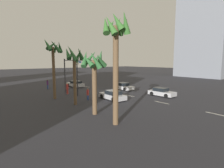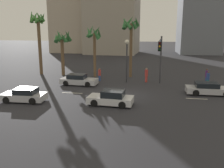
% 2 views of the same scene
% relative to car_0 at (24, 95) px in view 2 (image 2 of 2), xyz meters
% --- Properties ---
extents(ground_plane, '(220.00, 220.00, 0.00)m').
position_rel_car_0_xyz_m(ground_plane, '(8.64, 3.71, -0.59)').
color(ground_plane, '#28282D').
extents(lane_stripe_1, '(2.26, 0.14, 0.01)m').
position_rel_car_0_xyz_m(lane_stripe_1, '(-2.59, 3.71, -0.59)').
color(lane_stripe_1, silver).
rests_on(lane_stripe_1, ground_plane).
extents(lane_stripe_2, '(2.27, 0.14, 0.01)m').
position_rel_car_0_xyz_m(lane_stripe_2, '(3.39, 3.71, -0.59)').
color(lane_stripe_2, silver).
rests_on(lane_stripe_2, ground_plane).
extents(lane_stripe_3, '(2.21, 0.14, 0.01)m').
position_rel_car_0_xyz_m(lane_stripe_3, '(8.27, 3.71, -0.59)').
color(lane_stripe_3, silver).
rests_on(lane_stripe_3, ground_plane).
extents(lane_stripe_4, '(2.02, 0.14, 0.01)m').
position_rel_car_0_xyz_m(lane_stripe_4, '(16.06, 3.71, -0.59)').
color(lane_stripe_4, silver).
rests_on(lane_stripe_4, ground_plane).
extents(car_0, '(4.13, 2.06, 1.27)m').
position_rel_car_0_xyz_m(car_0, '(0.00, 0.00, 0.00)').
color(car_0, '#B7B7BC').
rests_on(car_0, ground_plane).
extents(car_1, '(4.72, 1.98, 1.26)m').
position_rel_car_0_xyz_m(car_1, '(17.51, 5.64, -0.00)').
color(car_1, '#B7B7BC').
rests_on(car_1, ground_plane).
extents(car_2, '(4.11, 2.15, 1.33)m').
position_rel_car_0_xyz_m(car_2, '(8.19, 0.40, 0.02)').
color(car_2, silver).
rests_on(car_2, ground_plane).
extents(car_3, '(4.48, 2.06, 1.31)m').
position_rel_car_0_xyz_m(car_3, '(2.89, 7.54, 0.02)').
color(car_3, '#B7B7BC').
rests_on(car_3, ground_plane).
extents(traffic_signal, '(0.54, 6.16, 5.80)m').
position_rel_car_0_xyz_m(traffic_signal, '(12.50, 7.99, 3.43)').
color(traffic_signal, '#38383D').
rests_on(traffic_signal, ground_plane).
extents(streetlamp, '(0.56, 0.56, 5.37)m').
position_rel_car_0_xyz_m(streetlamp, '(8.44, 10.03, 3.23)').
color(streetlamp, '#2D2D33').
rests_on(streetlamp, ground_plane).
extents(pedestrian_0, '(0.46, 0.46, 1.66)m').
position_rel_car_0_xyz_m(pedestrian_0, '(4.85, 10.39, 0.28)').
color(pedestrian_0, '#2D478C').
rests_on(pedestrian_0, ground_plane).
extents(pedestrian_1, '(0.53, 0.53, 1.73)m').
position_rel_car_0_xyz_m(pedestrian_1, '(18.21, 9.83, 0.31)').
color(pedestrian_1, '#1E7266').
rests_on(pedestrian_1, ground_plane).
extents(pedestrian_2, '(0.40, 0.40, 1.84)m').
position_rel_car_0_xyz_m(pedestrian_2, '(18.31, 11.23, 0.39)').
color(pedestrian_2, '#2D478C').
rests_on(pedestrian_2, ground_plane).
extents(pedestrian_3, '(0.53, 0.53, 1.83)m').
position_rel_car_0_xyz_m(pedestrian_3, '(10.91, 10.60, 0.36)').
color(pedestrian_3, '#BF3833').
rests_on(pedestrian_3, ground_plane).
extents(palm_tree_0, '(2.72, 2.50, 6.60)m').
position_rel_car_0_xyz_m(palm_tree_0, '(-1.25, 13.40, 4.25)').
color(palm_tree_0, brown).
rests_on(palm_tree_0, ground_plane).
extents(palm_tree_1, '(2.54, 2.95, 8.56)m').
position_rel_car_0_xyz_m(palm_tree_1, '(8.45, 13.64, 5.82)').
color(palm_tree_1, brown).
rests_on(palm_tree_1, ground_plane).
extents(palm_tree_2, '(2.44, 2.63, 7.29)m').
position_rel_car_0_xyz_m(palm_tree_2, '(3.50, 13.04, 4.79)').
color(palm_tree_2, brown).
rests_on(palm_tree_2, ground_plane).
extents(palm_tree_3, '(2.41, 2.41, 9.27)m').
position_rel_car_0_xyz_m(palm_tree_3, '(-4.93, 13.65, 6.18)').
color(palm_tree_3, brown).
rests_on(palm_tree_3, ground_plane).
extents(building_0, '(11.17, 11.27, 24.03)m').
position_rel_car_0_xyz_m(building_0, '(23.36, 51.28, 11.42)').
color(building_0, slate).
rests_on(building_0, ground_plane).
extents(building_1, '(14.46, 12.00, 23.17)m').
position_rel_car_0_xyz_m(building_1, '(-10.29, 50.44, 10.99)').
color(building_1, '#B2A38E').
rests_on(building_1, ground_plane).
extents(building_2, '(14.09, 13.20, 28.19)m').
position_rel_car_0_xyz_m(building_2, '(0.13, 47.50, 13.50)').
color(building_2, '#9E9384').
rests_on(building_2, ground_plane).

